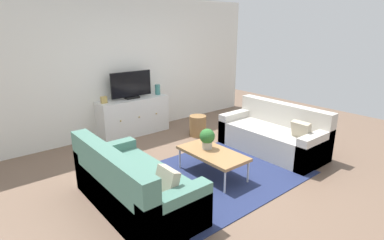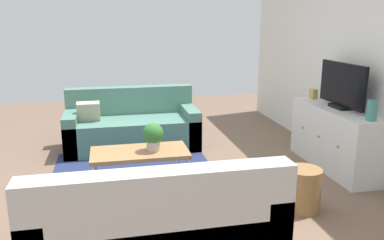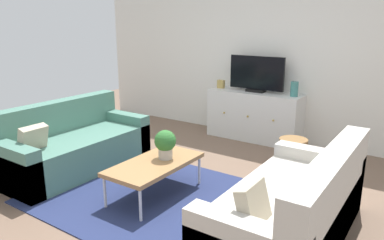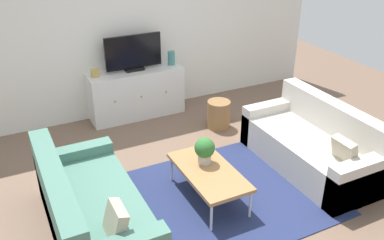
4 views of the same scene
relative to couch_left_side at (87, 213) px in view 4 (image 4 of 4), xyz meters
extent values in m
plane|color=brown|center=(1.43, 0.10, -0.28)|extent=(10.00, 10.00, 0.00)
cube|color=silver|center=(1.43, 2.65, 1.07)|extent=(6.40, 0.12, 2.70)
cube|color=navy|center=(1.43, -0.05, -0.27)|extent=(2.50, 1.90, 0.01)
cube|color=#4C7A6B|center=(0.08, 0.00, -0.06)|extent=(0.85, 1.82, 0.44)
cube|color=#4C7A6B|center=(-0.24, 0.00, 0.13)|extent=(0.20, 1.82, 0.83)
cube|color=#4C7A6B|center=(0.08, 0.82, 0.00)|extent=(0.85, 0.18, 0.56)
cube|color=#B2A58C|center=(0.13, -0.57, 0.28)|extent=(0.18, 0.30, 0.32)
cube|color=beige|center=(2.78, 0.00, -0.06)|extent=(0.85, 1.82, 0.44)
cube|color=beige|center=(3.11, 0.00, 0.13)|extent=(0.20, 1.82, 0.83)
cube|color=beige|center=(2.78, 0.82, 0.00)|extent=(0.85, 0.18, 0.56)
cube|color=beige|center=(2.78, -0.81, 0.00)|extent=(0.85, 0.18, 0.56)
cube|color=#B2A58C|center=(2.73, -0.57, 0.28)|extent=(0.18, 0.30, 0.32)
cube|color=#A37547|center=(1.35, 0.00, 0.07)|extent=(0.54, 1.06, 0.04)
cylinder|color=silver|center=(1.12, -0.49, -0.11)|extent=(0.03, 0.03, 0.33)
cylinder|color=silver|center=(1.59, -0.49, -0.11)|extent=(0.03, 0.03, 0.33)
cylinder|color=silver|center=(1.12, 0.49, -0.11)|extent=(0.03, 0.03, 0.33)
cylinder|color=silver|center=(1.59, 0.49, -0.11)|extent=(0.03, 0.03, 0.33)
cylinder|color=#B7B2A8|center=(1.38, 0.15, 0.15)|extent=(0.15, 0.15, 0.11)
sphere|color=#2D6B2D|center=(1.38, 0.15, 0.29)|extent=(0.23, 0.23, 0.23)
cube|color=silver|center=(1.37, 2.37, 0.09)|extent=(1.44, 0.44, 0.75)
sphere|color=#B79338|center=(0.97, 2.14, 0.13)|extent=(0.03, 0.03, 0.03)
sphere|color=#B79338|center=(1.37, 2.14, 0.13)|extent=(0.03, 0.03, 0.03)
sphere|color=#B79338|center=(1.77, 2.14, 0.13)|extent=(0.03, 0.03, 0.03)
cube|color=black|center=(1.37, 2.39, 0.49)|extent=(0.28, 0.16, 0.04)
cube|color=black|center=(1.37, 2.39, 0.76)|extent=(0.86, 0.04, 0.50)
cylinder|color=teal|center=(1.97, 2.37, 0.57)|extent=(0.11, 0.11, 0.21)
cube|color=tan|center=(0.77, 2.37, 0.53)|extent=(0.11, 0.07, 0.13)
cylinder|color=olive|center=(2.32, 1.46, -0.07)|extent=(0.34, 0.34, 0.42)
camera|label=1|loc=(-1.50, -2.98, 1.86)|focal=28.45mm
camera|label=2|loc=(5.45, -0.29, 1.48)|focal=36.64mm
camera|label=3|loc=(3.69, -2.73, 1.51)|focal=34.47mm
camera|label=4|loc=(-0.53, -3.37, 2.67)|focal=39.36mm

